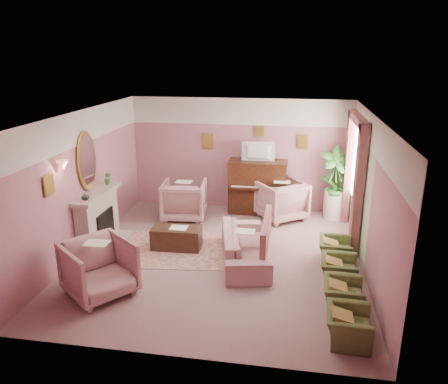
% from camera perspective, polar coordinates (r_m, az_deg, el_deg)
% --- Properties ---
extents(floor, '(5.50, 6.00, 0.01)m').
position_cam_1_polar(floor, '(8.72, -0.68, -8.51)').
color(floor, '#866164').
rests_on(floor, ground).
extents(ceiling, '(5.50, 6.00, 0.01)m').
position_cam_1_polar(ceiling, '(7.89, -0.75, 10.04)').
color(ceiling, beige).
rests_on(ceiling, wall_back).
extents(wall_back, '(5.50, 0.02, 2.80)m').
position_cam_1_polar(wall_back, '(11.06, 2.03, 4.93)').
color(wall_back, '#7F526A').
rests_on(wall_back, floor).
extents(wall_front, '(5.50, 0.02, 2.80)m').
position_cam_1_polar(wall_front, '(5.48, -6.31, -9.09)').
color(wall_front, '#7F526A').
rests_on(wall_front, floor).
extents(wall_left, '(0.02, 6.00, 2.80)m').
position_cam_1_polar(wall_left, '(9.07, -18.07, 1.14)').
color(wall_left, '#7F526A').
rests_on(wall_left, floor).
extents(wall_right, '(0.02, 6.00, 2.80)m').
position_cam_1_polar(wall_right, '(8.19, 18.58, -0.67)').
color(wall_right, '#7F526A').
rests_on(wall_right, floor).
extents(picture_rail_band, '(5.50, 0.01, 0.65)m').
position_cam_1_polar(picture_rail_band, '(10.86, 2.09, 10.45)').
color(picture_rail_band, silver).
rests_on(picture_rail_band, wall_back).
extents(stripe_panel, '(0.01, 3.00, 2.15)m').
position_cam_1_polar(stripe_panel, '(9.51, 17.18, -0.07)').
color(stripe_panel, '#ADC196').
rests_on(stripe_panel, wall_right).
extents(fireplace_surround, '(0.30, 1.40, 1.10)m').
position_cam_1_polar(fireplace_surround, '(9.44, -16.17, -3.50)').
color(fireplace_surround, '#A79889').
rests_on(fireplace_surround, floor).
extents(fireplace_inset, '(0.18, 0.72, 0.68)m').
position_cam_1_polar(fireplace_inset, '(9.45, -15.55, -4.39)').
color(fireplace_inset, black).
rests_on(fireplace_inset, floor).
extents(fire_ember, '(0.06, 0.54, 0.10)m').
position_cam_1_polar(fire_ember, '(9.50, -15.24, -5.42)').
color(fire_ember, '#E73B02').
rests_on(fire_ember, floor).
extents(mantel_shelf, '(0.40, 1.55, 0.07)m').
position_cam_1_polar(mantel_shelf, '(9.24, -16.31, -0.21)').
color(mantel_shelf, '#A79889').
rests_on(mantel_shelf, fireplace_surround).
extents(hearth, '(0.55, 1.50, 0.02)m').
position_cam_1_polar(hearth, '(9.56, -14.80, -6.59)').
color(hearth, '#A79889').
rests_on(hearth, floor).
extents(mirror_frame, '(0.04, 0.72, 1.20)m').
position_cam_1_polar(mirror_frame, '(9.12, -17.47, 3.89)').
color(mirror_frame, gold).
rests_on(mirror_frame, wall_left).
extents(mirror_glass, '(0.01, 0.60, 1.06)m').
position_cam_1_polar(mirror_glass, '(9.11, -17.33, 3.89)').
color(mirror_glass, white).
rests_on(mirror_glass, wall_left).
extents(sconce_shade, '(0.20, 0.20, 0.16)m').
position_cam_1_polar(sconce_shade, '(8.15, -20.33, 3.30)').
color(sconce_shade, '#FFA582').
rests_on(sconce_shade, wall_left).
extents(piano, '(1.40, 0.60, 1.30)m').
position_cam_1_polar(piano, '(10.90, 4.38, 0.60)').
color(piano, '#35180D').
rests_on(piano, floor).
extents(piano_keyshelf, '(1.30, 0.12, 0.06)m').
position_cam_1_polar(piano_keyshelf, '(10.54, 4.21, 0.41)').
color(piano_keyshelf, '#35180D').
rests_on(piano_keyshelf, piano).
extents(piano_keys, '(1.20, 0.08, 0.02)m').
position_cam_1_polar(piano_keys, '(10.53, 4.21, 0.62)').
color(piano_keys, beige).
rests_on(piano_keys, piano).
extents(piano_top, '(1.45, 0.65, 0.04)m').
position_cam_1_polar(piano_top, '(10.72, 4.46, 3.97)').
color(piano_top, '#35180D').
rests_on(piano_top, piano).
extents(television, '(0.80, 0.12, 0.48)m').
position_cam_1_polar(television, '(10.60, 4.47, 5.43)').
color(television, black).
rests_on(television, piano).
extents(print_back_left, '(0.30, 0.03, 0.38)m').
position_cam_1_polar(print_back_left, '(11.08, -2.11, 6.65)').
color(print_back_left, gold).
rests_on(print_back_left, wall_back).
extents(print_back_right, '(0.26, 0.03, 0.34)m').
position_cam_1_polar(print_back_right, '(10.85, 10.22, 6.46)').
color(print_back_right, gold).
rests_on(print_back_right, wall_back).
extents(print_back_mid, '(0.22, 0.03, 0.26)m').
position_cam_1_polar(print_back_mid, '(10.85, 4.68, 7.86)').
color(print_back_mid, gold).
rests_on(print_back_mid, wall_back).
extents(print_left_wall, '(0.03, 0.28, 0.36)m').
position_cam_1_polar(print_left_wall, '(7.97, -21.90, 0.87)').
color(print_left_wall, gold).
rests_on(print_left_wall, wall_left).
extents(window_blind, '(0.03, 1.40, 1.80)m').
position_cam_1_polar(window_blind, '(9.58, 17.13, 3.96)').
color(window_blind, silver).
rests_on(window_blind, wall_right).
extents(curtain_left, '(0.16, 0.34, 2.60)m').
position_cam_1_polar(curtain_left, '(8.80, 17.10, 0.04)').
color(curtain_left, brown).
rests_on(curtain_left, floor).
extents(curtain_right, '(0.16, 0.34, 2.60)m').
position_cam_1_polar(curtain_right, '(10.55, 15.91, 3.06)').
color(curtain_right, brown).
rests_on(curtain_right, floor).
extents(pelmet, '(0.16, 2.20, 0.16)m').
position_cam_1_polar(pelmet, '(9.41, 17.12, 9.07)').
color(pelmet, brown).
rests_on(pelmet, wall_right).
extents(mantel_plant, '(0.16, 0.16, 0.28)m').
position_cam_1_polar(mantel_plant, '(9.66, -14.97, 1.74)').
color(mantel_plant, '#2D6724').
rests_on(mantel_plant, mantel_shelf).
extents(mantel_vase, '(0.16, 0.16, 0.16)m').
position_cam_1_polar(mantel_vase, '(8.78, -17.68, -0.53)').
color(mantel_vase, silver).
rests_on(mantel_vase, mantel_shelf).
extents(area_rug, '(2.68, 2.06, 0.01)m').
position_cam_1_polar(area_rug, '(9.08, -5.32, -7.42)').
color(area_rug, '#A26C66').
rests_on(area_rug, floor).
extents(coffee_table, '(1.02, 0.54, 0.45)m').
position_cam_1_polar(coffee_table, '(9.06, -6.21, -5.98)').
color(coffee_table, '#321E13').
rests_on(coffee_table, floor).
extents(table_paper, '(0.35, 0.28, 0.01)m').
position_cam_1_polar(table_paper, '(8.96, -5.95, -4.66)').
color(table_paper, white).
rests_on(table_paper, coffee_table).
extents(sofa, '(0.70, 2.11, 0.85)m').
position_cam_1_polar(sofa, '(8.44, 2.74, -6.28)').
color(sofa, '#AE7C7E').
rests_on(sofa, floor).
extents(sofa_throw, '(0.11, 1.60, 0.59)m').
position_cam_1_polar(sofa_throw, '(8.33, 5.50, -5.35)').
color(sofa_throw, brown).
rests_on(sofa_throw, sofa).
extents(floral_armchair_left, '(1.00, 1.00, 1.04)m').
position_cam_1_polar(floral_armchair_left, '(10.52, -5.24, -0.79)').
color(floral_armchair_left, '#AE7C7E').
rests_on(floral_armchair_left, floor).
extents(floral_armchair_right, '(1.00, 1.00, 1.04)m').
position_cam_1_polar(floral_armchair_right, '(10.56, 7.48, -0.80)').
color(floral_armchair_right, '#AE7C7E').
rests_on(floral_armchair_right, floor).
extents(floral_armchair_front, '(1.00, 1.00, 1.04)m').
position_cam_1_polar(floral_armchair_front, '(7.55, -16.03, -9.25)').
color(floral_armchair_front, '#AE7C7E').
rests_on(floral_armchair_front, floor).
extents(olive_chair_a, '(0.50, 0.71, 0.61)m').
position_cam_1_polar(olive_chair_a, '(6.55, 15.97, -15.93)').
color(olive_chair_a, '#4C592B').
rests_on(olive_chair_a, floor).
extents(olive_chair_b, '(0.50, 0.71, 0.61)m').
position_cam_1_polar(olive_chair_b, '(7.24, 15.31, -12.35)').
color(olive_chair_b, '#4C592B').
rests_on(olive_chair_b, floor).
extents(olive_chair_c, '(0.50, 0.71, 0.61)m').
position_cam_1_polar(olive_chair_c, '(7.96, 14.77, -9.41)').
color(olive_chair_c, '#4C592B').
rests_on(olive_chair_c, floor).
extents(olive_chair_d, '(0.50, 0.71, 0.61)m').
position_cam_1_polar(olive_chair_d, '(8.69, 14.33, -6.95)').
color(olive_chair_d, '#4C592B').
rests_on(olive_chair_d, floor).
extents(side_table, '(0.52, 0.52, 0.70)m').
position_cam_1_polar(side_table, '(10.91, 14.23, -1.55)').
color(side_table, white).
rests_on(side_table, floor).
extents(side_plant_big, '(0.30, 0.30, 0.34)m').
position_cam_1_polar(side_plant_big, '(10.75, 14.44, 1.07)').
color(side_plant_big, '#2D6724').
rests_on(side_plant_big, side_table).
extents(side_plant_small, '(0.16, 0.16, 0.28)m').
position_cam_1_polar(side_plant_small, '(10.68, 15.10, 0.73)').
color(side_plant_small, '#2D6724').
rests_on(side_plant_small, side_table).
extents(palm_pot, '(0.34, 0.34, 0.34)m').
position_cam_1_polar(palm_pot, '(10.91, 13.98, -2.53)').
color(palm_pot, '#9A663E').
rests_on(palm_pot, floor).
extents(palm_plant, '(0.76, 0.76, 1.44)m').
position_cam_1_polar(palm_plant, '(10.64, 14.34, 1.97)').
color(palm_plant, '#2D6724').
rests_on(palm_plant, palm_pot).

